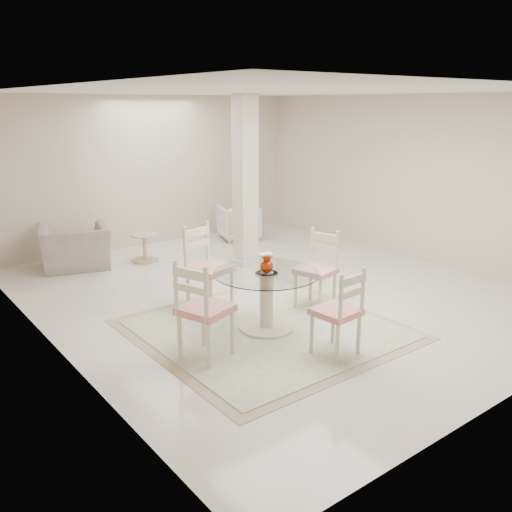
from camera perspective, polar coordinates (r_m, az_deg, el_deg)
ground at (r=7.63m, az=1.69°, el=-3.76°), size 7.00×7.00×0.00m
room_shell at (r=7.22m, az=1.81°, el=10.26°), size 6.02×7.02×2.71m
column at (r=8.60m, az=-1.15°, el=7.77°), size 0.30×0.30×2.70m
area_rug at (r=6.39m, az=1.10°, el=-7.68°), size 2.81×2.81×0.02m
dining_table at (r=6.25m, az=1.12°, el=-4.75°), size 1.21×1.21×0.70m
red_vase at (r=6.11m, az=1.13°, el=-0.74°), size 0.18×0.15×0.23m
dining_chair_east at (r=6.95m, az=6.62°, el=-0.77°), size 0.54×0.54×1.10m
dining_chair_north at (r=6.85m, az=-5.40°, el=-0.54°), size 0.58×0.58×1.20m
dining_chair_west at (r=5.47m, az=-5.87°, el=-4.97°), size 0.59×0.59×1.18m
dining_chair_south at (r=5.61m, az=9.00°, el=-5.24°), size 0.46×0.46×1.06m
recliner_taupe at (r=9.08m, az=-18.51°, el=0.90°), size 1.28×1.19×0.69m
armchair_white at (r=10.52m, az=-1.84°, el=3.60°), size 0.90×0.92×0.66m
side_table at (r=9.21m, az=-11.63°, el=0.76°), size 0.45×0.45×0.46m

